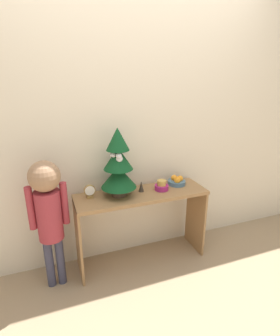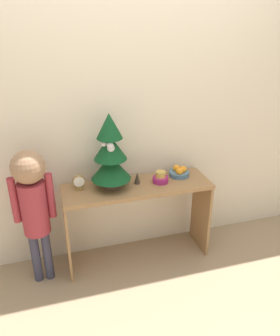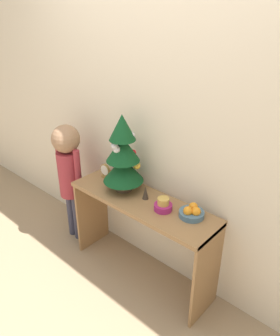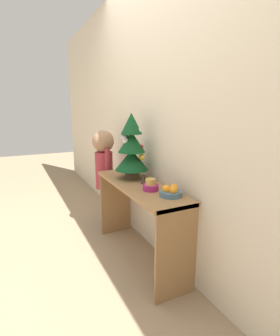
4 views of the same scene
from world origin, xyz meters
name	(u,v)px [view 2 (image 2 of 4)]	position (x,y,z in m)	size (l,w,h in m)	color
ground_plane	(143,269)	(0.00, 0.00, 0.00)	(12.00, 12.00, 0.00)	#997F60
back_wall	(129,106)	(0.00, 0.40, 1.25)	(7.00, 0.05, 2.50)	beige
console_table	(137,202)	(0.00, 0.18, 0.53)	(1.15, 0.36, 0.68)	olive
mini_tree	(110,154)	(-0.20, 0.20, 0.96)	(0.30, 0.30, 0.58)	#4C3828
fruit_bowl	(179,172)	(0.37, 0.25, 0.71)	(0.16, 0.16, 0.08)	#476B84
singing_bowl	(160,178)	(0.19, 0.18, 0.72)	(0.12, 0.12, 0.09)	#9E2366
desk_clock	(79,183)	(-0.44, 0.23, 0.74)	(0.10, 0.04, 0.12)	olive
figurine	(137,178)	(0.01, 0.21, 0.73)	(0.05, 0.05, 0.10)	#382D23
child_figure	(33,199)	(-0.77, 0.13, 0.71)	(0.29, 0.23, 1.07)	#38384C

